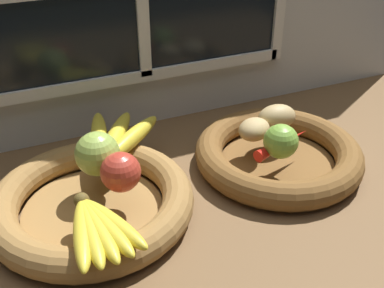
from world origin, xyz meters
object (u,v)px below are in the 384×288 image
(banana_bunch_front, at_px, (98,228))
(potato_back, at_px, (277,117))
(fruit_bowl_right, at_px, (278,154))
(apple_red_right, at_px, (120,171))
(apple_green_back, at_px, (97,154))
(fruit_bowl_left, at_px, (92,202))
(potato_oblong, at_px, (254,129))
(lime_near, at_px, (281,141))
(chili_pepper, at_px, (284,143))
(banana_bunch_back, at_px, (115,139))

(banana_bunch_front, bearing_deg, potato_back, 22.17)
(fruit_bowl_right, bearing_deg, banana_bunch_front, -163.09)
(apple_red_right, distance_m, apple_green_back, 0.06)
(fruit_bowl_left, relative_size, potato_oblong, 5.09)
(potato_back, distance_m, lime_near, 0.10)
(fruit_bowl_left, xyz_separation_m, chili_pepper, (0.36, -0.02, 0.04))
(banana_bunch_back, distance_m, potato_back, 0.32)
(apple_green_back, relative_size, potato_back, 0.98)
(banana_bunch_front, height_order, chili_pepper, banana_bunch_front)
(apple_red_right, bearing_deg, potato_oblong, 9.83)
(potato_back, height_order, potato_oblong, potato_back)
(banana_bunch_back, bearing_deg, lime_near, -30.42)
(fruit_bowl_right, height_order, potato_oblong, potato_oblong)
(potato_oblong, bearing_deg, fruit_bowl_left, -174.62)
(chili_pepper, bearing_deg, apple_green_back, 151.75)
(banana_bunch_front, height_order, lime_near, lime_near)
(fruit_bowl_right, height_order, chili_pepper, chili_pepper)
(apple_green_back, xyz_separation_m, potato_back, (0.36, 0.01, -0.01))
(apple_green_back, xyz_separation_m, potato_oblong, (0.30, -0.01, -0.02))
(fruit_bowl_left, height_order, lime_near, lime_near)
(banana_bunch_front, xyz_separation_m, lime_near, (0.35, 0.07, 0.02))
(fruit_bowl_right, xyz_separation_m, banana_bunch_front, (-0.38, -0.11, 0.04))
(banana_bunch_front, xyz_separation_m, banana_bunch_back, (0.09, 0.23, 0.00))
(apple_red_right, distance_m, potato_oblong, 0.28)
(apple_green_back, height_order, banana_bunch_front, apple_green_back)
(fruit_bowl_left, bearing_deg, apple_green_back, 55.91)
(banana_bunch_back, relative_size, potato_oblong, 3.02)
(fruit_bowl_right, height_order, banana_bunch_front, banana_bunch_front)
(fruit_bowl_left, relative_size, banana_bunch_front, 2.08)
(lime_near, bearing_deg, banana_bunch_back, 149.58)
(fruit_bowl_left, height_order, banana_bunch_back, banana_bunch_back)
(fruit_bowl_left, relative_size, banana_bunch_back, 1.69)
(apple_red_right, bearing_deg, lime_near, -4.97)
(apple_green_back, distance_m, banana_bunch_back, 0.09)
(apple_red_right, height_order, banana_bunch_back, apple_red_right)
(banana_bunch_back, height_order, potato_oblong, potato_oblong)
(fruit_bowl_right, height_order, potato_back, potato_back)
(fruit_bowl_left, height_order, banana_bunch_front, banana_bunch_front)
(potato_oblong, height_order, chili_pepper, potato_oblong)
(potato_back, bearing_deg, banana_bunch_back, 168.52)
(fruit_bowl_right, xyz_separation_m, apple_green_back, (-0.34, 0.04, 0.07))
(fruit_bowl_right, distance_m, chili_pepper, 0.05)
(apple_green_back, relative_size, chili_pepper, 0.54)
(fruit_bowl_right, relative_size, apple_green_back, 4.23)
(banana_bunch_front, height_order, banana_bunch_back, banana_bunch_back)
(apple_green_back, xyz_separation_m, chili_pepper, (0.33, -0.06, -0.03))
(banana_bunch_front, bearing_deg, banana_bunch_back, 68.72)
(banana_bunch_back, height_order, chili_pepper, banana_bunch_back)
(apple_red_right, height_order, banana_bunch_front, apple_red_right)
(fruit_bowl_left, xyz_separation_m, lime_near, (0.34, -0.04, 0.06))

